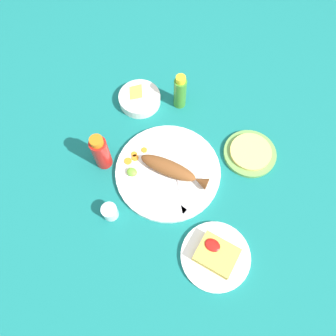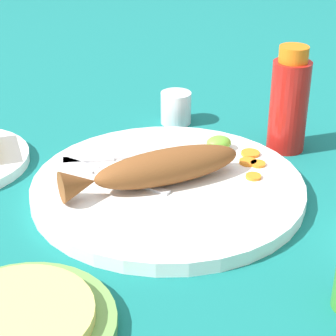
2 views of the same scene
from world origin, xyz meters
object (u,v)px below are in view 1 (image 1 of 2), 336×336
at_px(hot_sauce_bottle_red, 101,152).
at_px(tortilla_plate, 250,153).
at_px(fork_near, 181,193).
at_px(guacamole_bowl, 140,99).
at_px(salt_cup, 110,212).
at_px(main_plate, 168,172).
at_px(hot_sauce_bottle_green, 180,92).
at_px(side_plate_fries, 215,256).
at_px(fried_fish, 172,169).
at_px(fork_far, 166,197).

relative_size(hot_sauce_bottle_red, tortilla_plate, 0.86).
bearing_deg(fork_near, guacamole_bowl, -168.34).
xyz_separation_m(fork_near, hot_sauce_bottle_red, (0.29, 0.03, 0.05)).
bearing_deg(salt_cup, fork_near, -133.87).
distance_m(main_plate, guacamole_bowl, 0.31).
bearing_deg(hot_sauce_bottle_green, side_plate_fries, 129.97).
bearing_deg(fork_near, fried_fish, -168.78).
bearing_deg(fried_fish, hot_sauce_bottle_red, 13.52).
distance_m(hot_sauce_bottle_red, salt_cup, 0.20).
bearing_deg(hot_sauce_bottle_green, guacamole_bowl, 26.71).
bearing_deg(main_plate, tortilla_plate, -136.37).
relative_size(guacamole_bowl, tortilla_plate, 0.85).
bearing_deg(fork_near, main_plate, -162.25).
distance_m(main_plate, fried_fish, 0.03).
distance_m(fork_near, guacamole_bowl, 0.40).
height_order(fork_far, guacamole_bowl, guacamole_bowl).
xyz_separation_m(fried_fish, fork_near, (-0.06, 0.05, -0.02)).
bearing_deg(fork_far, fried_fish, 117.93).
height_order(hot_sauce_bottle_red, salt_cup, hot_sauce_bottle_red).
xyz_separation_m(fork_near, guacamole_bowl, (0.32, -0.25, 0.00)).
bearing_deg(fork_far, hot_sauce_bottle_red, -171.97).
bearing_deg(fried_fish, tortilla_plate, -139.54).
bearing_deg(salt_cup, fork_far, -133.67).
height_order(main_plate, tortilla_plate, main_plate).
xyz_separation_m(main_plate, hot_sauce_bottle_red, (0.21, 0.07, 0.07)).
bearing_deg(tortilla_plate, fried_fish, 45.53).
xyz_separation_m(fried_fish, side_plate_fries, (-0.25, 0.17, -0.03)).
bearing_deg(fork_near, fork_far, -84.48).
xyz_separation_m(main_plate, fork_far, (-0.04, 0.08, 0.01)).
bearing_deg(fork_near, hot_sauce_bottle_green, 169.91).
bearing_deg(side_plate_fries, hot_sauce_bottle_green, -50.03).
bearing_deg(fork_far, guacamole_bowl, 144.71).
height_order(guacamole_bowl, tortilla_plate, guacamole_bowl).
relative_size(fork_near, salt_cup, 2.89).
bearing_deg(fried_fish, guacamole_bowl, -43.45).
bearing_deg(fried_fish, hot_sauce_bottle_green, -71.01).
bearing_deg(fork_far, side_plate_fries, -11.13).
bearing_deg(fried_fish, salt_cup, 60.29).
bearing_deg(fork_near, hot_sauce_bottle_red, -124.79).
xyz_separation_m(main_plate, guacamole_bowl, (0.24, -0.20, 0.01)).
distance_m(fried_fish, fork_far, 0.09).
relative_size(side_plate_fries, tortilla_plate, 1.16).
relative_size(main_plate, hot_sauce_bottle_red, 2.25).
distance_m(main_plate, hot_sauce_bottle_red, 0.23).
xyz_separation_m(fork_far, guacamole_bowl, (0.28, -0.29, 0.00)).
bearing_deg(fork_far, tortilla_plate, 69.61).
bearing_deg(tortilla_plate, side_plate_fries, 97.96).
bearing_deg(guacamole_bowl, tortilla_plate, -179.88).
distance_m(fork_near, side_plate_fries, 0.23).
relative_size(main_plate, side_plate_fries, 1.67).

